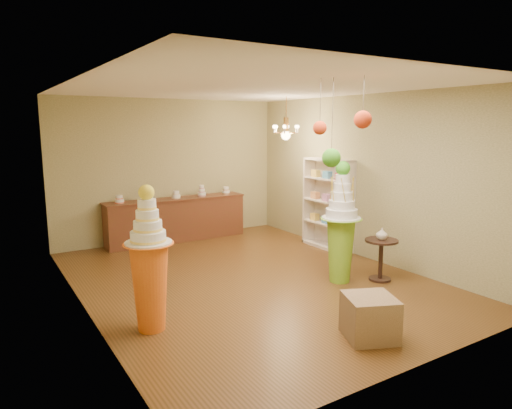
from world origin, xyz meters
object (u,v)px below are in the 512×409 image
pedestal_green (341,233)px  sideboard (177,219)px  round_table (381,254)px  pedestal_orange (150,274)px

pedestal_green → sideboard: pedestal_green is taller
sideboard → pedestal_green: bearing=-73.0°
sideboard → round_table: 4.49m
sideboard → round_table: size_ratio=4.56×
pedestal_green → round_table: pedestal_green is taller
pedestal_green → sideboard: bearing=107.0°
pedestal_orange → pedestal_green: bearing=1.7°
pedestal_green → pedestal_orange: (-3.11, -0.10, -0.08)m
pedestal_green → sideboard: 4.02m
sideboard → round_table: sideboard is taller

